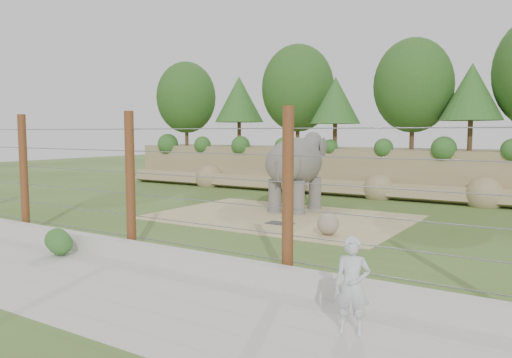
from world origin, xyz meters
The scene contains 11 objects.
ground centered at (0.00, 0.00, 0.00)m, with size 90.00×90.00×0.00m, color #3E5920.
back_embankment centered at (0.59, 12.68, 3.97)m, with size 30.00×5.52×8.77m.
dirt_patch centered at (0.50, 3.00, 0.01)m, with size 10.00×7.00×0.02m, color tan.
drain_grate centered at (1.27, 1.66, 0.04)m, with size 1.00×0.60×0.03m, color #262628.
elephant centered at (0.25, 4.78, 1.67)m, with size 1.76×4.12×3.33m, color #57534E, non-canonical shape.
stone_ball centered at (3.61, 0.78, 0.38)m, with size 0.72×0.72×0.72m, color gray.
retaining_wall centered at (0.00, -5.00, 0.25)m, with size 26.00×0.35×0.50m, color beige.
walkway centered at (0.00, -7.00, 0.01)m, with size 26.00×4.00×0.01m, color beige.
barrier_fence centered at (0.00, -4.50, 2.00)m, with size 20.26×0.26×4.00m.
walkway_shrub centered at (-1.57, -5.80, 0.37)m, with size 0.72×0.72×0.72m, color #295D24.
zookeeper centered at (7.33, -6.45, 0.84)m, with size 0.60×0.40×1.66m, color #A7ACB0.
Camera 1 is at (10.37, -14.24, 3.42)m, focal length 35.00 mm.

